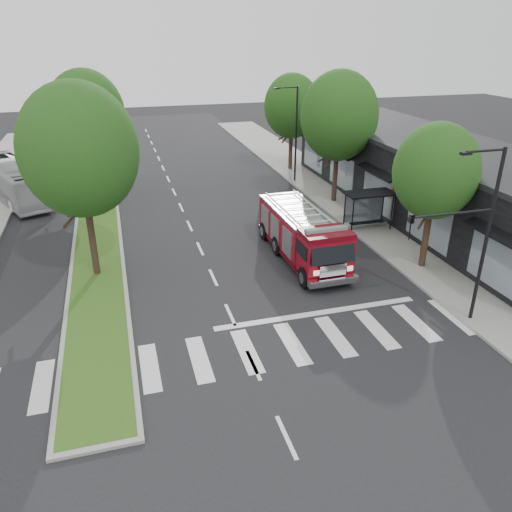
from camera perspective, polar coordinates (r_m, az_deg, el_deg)
The scene contains 14 objects.
ground at distance 23.59m, azimuth -2.95°, elevation -6.73°, with size 140.00×140.00×0.00m, color black.
sidewalk_right at distance 36.25m, azimuth 12.87°, elevation 4.35°, with size 5.00×80.00×0.15m, color gray.
median at distance 39.62m, azimuth -17.62°, elevation 5.55°, with size 3.00×50.00×0.15m.
storefront_row at distance 37.86m, azimuth 19.29°, elevation 8.31°, with size 8.00×30.00×5.00m, color black.
bus_shelter at distance 33.49m, azimuth 12.69°, elevation 6.24°, with size 3.20×1.60×2.61m.
tree_right_near at distance 27.71m, azimuth 19.86°, elevation 9.06°, with size 4.40×4.40×8.05m.
tree_right_mid at distance 37.67m, azimuth 9.49°, elevation 15.50°, with size 5.60×5.60×9.72m.
tree_right_far at distance 46.91m, azimuth 4.12°, elevation 16.70°, with size 5.00×5.00×8.73m.
tree_median_near at distance 26.29m, azimuth -19.56°, elevation 11.28°, with size 5.80×5.80×10.16m.
tree_median_far at distance 40.12m, azimuth -18.82°, elevation 15.11°, with size 5.60×5.60×9.72m.
streetlight_right_near at distance 22.70m, azimuth 23.39°, elevation 2.98°, with size 4.08×0.22×8.00m.
streetlight_right_far at distance 43.03m, azimuth 4.43°, elevation 14.14°, with size 2.11×0.20×8.00m.
fire_engine at distance 28.70m, azimuth 5.31°, elevation 2.42°, with size 2.84×8.87×3.06m.
city_bus at distance 43.06m, azimuth -25.88°, elevation 7.72°, with size 2.55×10.89×3.03m, color #ADADB1.
Camera 1 is at (-4.39, -19.67, 12.27)m, focal length 35.00 mm.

